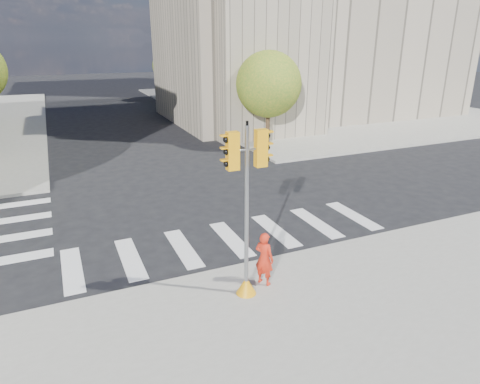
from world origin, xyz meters
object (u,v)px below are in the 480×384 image
lamp_far (191,62)px  traffic_signal (247,226)px  lamp_near (249,71)px  photographer (264,259)px

lamp_far → traffic_signal: 34.88m
lamp_near → photographer: 21.40m
lamp_far → photographer: size_ratio=5.08×
lamp_far → photographer: lamp_far is taller
lamp_near → traffic_signal: bearing=-115.0°
lamp_near → photographer: (-8.46, -19.32, -3.63)m
traffic_signal → photographer: bearing=22.2°
lamp_near → lamp_far: (0.00, 14.00, 0.00)m
traffic_signal → lamp_near: bearing=65.9°
lamp_far → lamp_near: bearing=-90.0°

